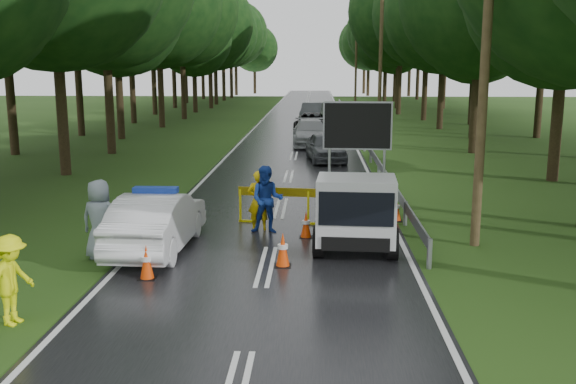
# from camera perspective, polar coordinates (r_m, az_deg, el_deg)

# --- Properties ---
(ground) EXTENTS (160.00, 160.00, 0.00)m
(ground) POSITION_cam_1_polar(r_m,az_deg,el_deg) (14.81, -1.94, -6.63)
(ground) COLOR #203F12
(ground) RESTS_ON ground
(road) EXTENTS (7.00, 140.00, 0.02)m
(road) POSITION_cam_1_polar(r_m,az_deg,el_deg) (44.29, 1.06, 5.39)
(road) COLOR black
(road) RESTS_ON ground
(guardrail) EXTENTS (0.12, 60.06, 0.70)m
(guardrail) POSITION_cam_1_polar(r_m,az_deg,el_deg) (43.97, 5.90, 6.00)
(guardrail) COLOR gray
(guardrail) RESTS_ON ground
(utility_pole_near) EXTENTS (1.40, 0.24, 10.00)m
(utility_pole_near) POSITION_cam_1_polar(r_m,az_deg,el_deg) (16.57, 17.22, 12.56)
(utility_pole_near) COLOR #40331E
(utility_pole_near) RESTS_ON ground
(utility_pole_mid) EXTENTS (1.40, 0.24, 10.00)m
(utility_pole_mid) POSITION_cam_1_polar(r_m,az_deg,el_deg) (42.25, 8.24, 11.86)
(utility_pole_mid) COLOR #40331E
(utility_pole_mid) RESTS_ON ground
(utility_pole_far) EXTENTS (1.40, 0.24, 10.00)m
(utility_pole_far) POSITION_cam_1_polar(r_m,az_deg,el_deg) (68.17, 6.07, 11.65)
(utility_pole_far) COLOR #40331E
(utility_pole_far) RESTS_ON ground
(police_sedan) EXTENTS (1.69, 4.46, 1.60)m
(police_sedan) POSITION_cam_1_polar(r_m,az_deg,el_deg) (16.18, -11.57, -2.61)
(police_sedan) COLOR white
(police_sedan) RESTS_ON ground
(work_truck) EXTENTS (2.23, 4.56, 3.55)m
(work_truck) POSITION_cam_1_polar(r_m,az_deg,el_deg) (16.44, 6.06, -1.40)
(work_truck) COLOR gray
(work_truck) RESTS_ON ground
(barrier) EXTENTS (2.58, 0.33, 1.07)m
(barrier) POSITION_cam_1_polar(r_m,az_deg,el_deg) (18.45, -0.49, -0.42)
(barrier) COLOR yellow
(barrier) RESTS_ON ground
(officer) EXTENTS (0.63, 0.43, 1.69)m
(officer) POSITION_cam_1_polar(r_m,az_deg,el_deg) (17.78, -2.63, -0.77)
(officer) COLOR yellow
(officer) RESTS_ON ground
(civilian) EXTENTS (0.92, 0.73, 1.86)m
(civilian) POSITION_cam_1_polar(r_m,az_deg,el_deg) (17.48, -1.87, -0.69)
(civilian) COLOR #183A9E
(civilian) RESTS_ON ground
(bystander_left) EXTENTS (0.82, 1.17, 1.64)m
(bystander_left) POSITION_cam_1_polar(r_m,az_deg,el_deg) (12.40, -23.40, -7.20)
(bystander_left) COLOR #F1FF0D
(bystander_left) RESTS_ON ground
(bystander_right) EXTENTS (1.03, 0.77, 1.91)m
(bystander_right) POSITION_cam_1_polar(r_m,az_deg,el_deg) (15.77, -16.38, -2.37)
(bystander_right) COLOR gray
(bystander_right) RESTS_ON ground
(queue_car_first) EXTENTS (2.16, 4.20, 1.37)m
(queue_car_first) POSITION_cam_1_polar(r_m,az_deg,el_deg) (30.66, 3.37, 4.01)
(queue_car_first) COLOR #46494E
(queue_car_first) RESTS_ON ground
(queue_car_second) EXTENTS (2.23, 5.08, 1.45)m
(queue_car_second) POSITION_cam_1_polar(r_m,az_deg,el_deg) (36.61, 2.01, 5.27)
(queue_car_second) COLOR gray
(queue_car_second) RESTS_ON ground
(queue_car_third) EXTENTS (2.48, 4.85, 1.31)m
(queue_car_third) POSITION_cam_1_polar(r_m,az_deg,el_deg) (43.94, 2.10, 6.18)
(queue_car_third) COLOR black
(queue_car_third) RESTS_ON ground
(queue_car_fourth) EXTENTS (2.01, 4.77, 1.53)m
(queue_car_fourth) POSITION_cam_1_polar(r_m,az_deg,el_deg) (51.77, 2.17, 7.08)
(queue_car_fourth) COLOR #3B3F42
(queue_car_fourth) RESTS_ON ground
(cone_near_left) EXTENTS (0.36, 0.36, 0.77)m
(cone_near_left) POSITION_cam_1_polar(r_m,az_deg,el_deg) (14.17, -12.46, -6.15)
(cone_near_left) COLOR black
(cone_near_left) RESTS_ON ground
(cone_center) EXTENTS (0.38, 0.38, 0.80)m
(cone_center) POSITION_cam_1_polar(r_m,az_deg,el_deg) (14.67, -0.47, -5.21)
(cone_center) COLOR black
(cone_center) RESTS_ON ground
(cone_far) EXTENTS (0.34, 0.34, 0.73)m
(cone_far) POSITION_cam_1_polar(r_m,az_deg,el_deg) (17.07, 1.61, -2.96)
(cone_far) COLOR black
(cone_far) RESTS_ON ground
(cone_left_mid) EXTENTS (0.35, 0.35, 0.74)m
(cone_left_mid) POSITION_cam_1_polar(r_m,az_deg,el_deg) (16.43, -10.61, -3.71)
(cone_left_mid) COLOR black
(cone_left_mid) RESTS_ON ground
(cone_right) EXTENTS (0.35, 0.35, 0.74)m
(cone_right) POSITION_cam_1_polar(r_m,az_deg,el_deg) (19.16, 9.61, -1.53)
(cone_right) COLOR black
(cone_right) RESTS_ON ground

